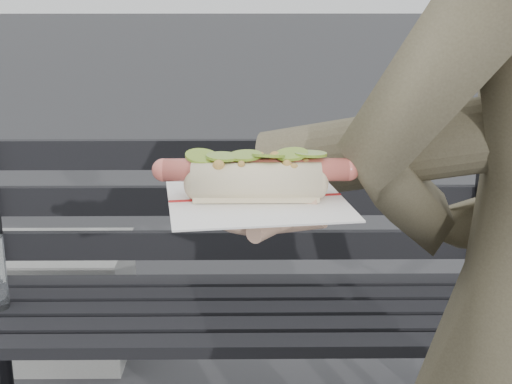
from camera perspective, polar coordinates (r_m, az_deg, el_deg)
park_bench at (r=1.89m, az=-2.02°, el=-7.05°), size 1.50×0.44×0.88m
held_hotdog at (r=0.85m, az=12.76°, el=3.22°), size 0.62×0.30×0.20m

